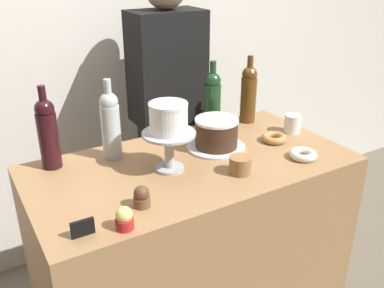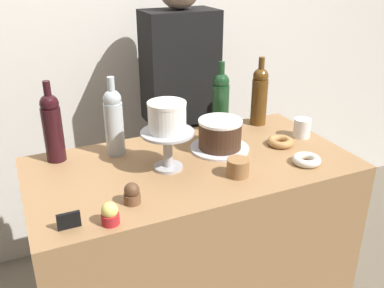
{
  "view_description": "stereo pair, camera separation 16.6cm",
  "coord_description": "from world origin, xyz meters",
  "px_view_note": "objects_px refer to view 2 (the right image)",
  "views": [
    {
      "loc": [
        -0.77,
        -1.3,
        1.65
      ],
      "look_at": [
        0.0,
        0.0,
        0.97
      ],
      "focal_mm": 39.95,
      "sensor_mm": 36.0,
      "label": 1
    },
    {
      "loc": [
        -0.62,
        -1.38,
        1.65
      ],
      "look_at": [
        0.0,
        0.0,
        0.97
      ],
      "focal_mm": 39.95,
      "sensor_mm": 36.0,
      "label": 2
    }
  ],
  "objects_px": {
    "donut_maple": "(280,142)",
    "donut_sugar": "(306,160)",
    "wine_bottle_amber": "(259,95)",
    "wine_bottle_dark_red": "(52,126)",
    "white_layer_cake": "(167,117)",
    "barista_figure": "(181,120)",
    "wine_bottle_green": "(221,101)",
    "price_sign_chalkboard": "(69,221)",
    "cookie_stack": "(238,167)",
    "chocolate_round_cake": "(220,134)",
    "coffee_cup_ceramic": "(302,128)",
    "cake_stand_pedestal": "(168,144)",
    "cupcake_chocolate": "(132,194)",
    "cupcake_lemon": "(110,214)",
    "wine_bottle_clear": "(114,121)"
  },
  "relations": [
    {
      "from": "cake_stand_pedestal",
      "to": "coffee_cup_ceramic",
      "type": "height_order",
      "value": "cake_stand_pedestal"
    },
    {
      "from": "donut_maple",
      "to": "donut_sugar",
      "type": "height_order",
      "value": "same"
    },
    {
      "from": "cupcake_lemon",
      "to": "price_sign_chalkboard",
      "type": "bearing_deg",
      "value": 166.35
    },
    {
      "from": "wine_bottle_dark_red",
      "to": "barista_figure",
      "type": "bearing_deg",
      "value": 25.33
    },
    {
      "from": "wine_bottle_green",
      "to": "wine_bottle_clear",
      "type": "xyz_separation_m",
      "value": [
        -0.51,
        -0.05,
        0.0
      ]
    },
    {
      "from": "wine_bottle_dark_red",
      "to": "price_sign_chalkboard",
      "type": "distance_m",
      "value": 0.51
    },
    {
      "from": "price_sign_chalkboard",
      "to": "barista_figure",
      "type": "bearing_deg",
      "value": 48.96
    },
    {
      "from": "wine_bottle_amber",
      "to": "donut_maple",
      "type": "bearing_deg",
      "value": -100.57
    },
    {
      "from": "wine_bottle_amber",
      "to": "cake_stand_pedestal",
      "type": "bearing_deg",
      "value": -155.46
    },
    {
      "from": "cake_stand_pedestal",
      "to": "price_sign_chalkboard",
      "type": "distance_m",
      "value": 0.49
    },
    {
      "from": "white_layer_cake",
      "to": "donut_maple",
      "type": "bearing_deg",
      "value": 0.24
    },
    {
      "from": "wine_bottle_clear",
      "to": "price_sign_chalkboard",
      "type": "relative_size",
      "value": 4.65
    },
    {
      "from": "coffee_cup_ceramic",
      "to": "cupcake_lemon",
      "type": "bearing_deg",
      "value": -162.02
    },
    {
      "from": "white_layer_cake",
      "to": "barista_figure",
      "type": "height_order",
      "value": "barista_figure"
    },
    {
      "from": "cake_stand_pedestal",
      "to": "price_sign_chalkboard",
      "type": "bearing_deg",
      "value": -149.88
    },
    {
      "from": "barista_figure",
      "to": "coffee_cup_ceramic",
      "type": "bearing_deg",
      "value": -55.33
    },
    {
      "from": "chocolate_round_cake",
      "to": "wine_bottle_clear",
      "type": "bearing_deg",
      "value": 161.36
    },
    {
      "from": "chocolate_round_cake",
      "to": "coffee_cup_ceramic",
      "type": "relative_size",
      "value": 2.15
    },
    {
      "from": "cupcake_lemon",
      "to": "donut_sugar",
      "type": "distance_m",
      "value": 0.81
    },
    {
      "from": "cake_stand_pedestal",
      "to": "donut_sugar",
      "type": "distance_m",
      "value": 0.55
    },
    {
      "from": "donut_maple",
      "to": "price_sign_chalkboard",
      "type": "height_order",
      "value": "price_sign_chalkboard"
    },
    {
      "from": "wine_bottle_amber",
      "to": "barista_figure",
      "type": "bearing_deg",
      "value": 131.27
    },
    {
      "from": "wine_bottle_dark_red",
      "to": "coffee_cup_ceramic",
      "type": "relative_size",
      "value": 3.83
    },
    {
      "from": "cookie_stack",
      "to": "barista_figure",
      "type": "relative_size",
      "value": 0.05
    },
    {
      "from": "chocolate_round_cake",
      "to": "donut_sugar",
      "type": "xyz_separation_m",
      "value": [
        0.25,
        -0.26,
        -0.06
      ]
    },
    {
      "from": "cake_stand_pedestal",
      "to": "white_layer_cake",
      "type": "relative_size",
      "value": 1.4
    },
    {
      "from": "cupcake_chocolate",
      "to": "cookie_stack",
      "type": "height_order",
      "value": "cupcake_chocolate"
    },
    {
      "from": "chocolate_round_cake",
      "to": "cupcake_chocolate",
      "type": "distance_m",
      "value": 0.53
    },
    {
      "from": "chocolate_round_cake",
      "to": "coffee_cup_ceramic",
      "type": "height_order",
      "value": "chocolate_round_cake"
    },
    {
      "from": "wine_bottle_dark_red",
      "to": "wine_bottle_amber",
      "type": "bearing_deg",
      "value": 0.33
    },
    {
      "from": "donut_maple",
      "to": "wine_bottle_amber",
      "type": "bearing_deg",
      "value": 79.43
    },
    {
      "from": "chocolate_round_cake",
      "to": "cupcake_lemon",
      "type": "bearing_deg",
      "value": -148.4
    },
    {
      "from": "coffee_cup_ceramic",
      "to": "cake_stand_pedestal",
      "type": "bearing_deg",
      "value": -176.46
    },
    {
      "from": "wine_bottle_green",
      "to": "donut_maple",
      "type": "distance_m",
      "value": 0.33
    },
    {
      "from": "wine_bottle_green",
      "to": "donut_maple",
      "type": "bearing_deg",
      "value": -57.72
    },
    {
      "from": "white_layer_cake",
      "to": "wine_bottle_dark_red",
      "type": "height_order",
      "value": "wine_bottle_dark_red"
    },
    {
      "from": "cake_stand_pedestal",
      "to": "wine_bottle_amber",
      "type": "relative_size",
      "value": 0.62
    },
    {
      "from": "cupcake_chocolate",
      "to": "wine_bottle_dark_red",
      "type": "bearing_deg",
      "value": 112.49
    },
    {
      "from": "barista_figure",
      "to": "wine_bottle_clear",
      "type": "bearing_deg",
      "value": -140.66
    },
    {
      "from": "chocolate_round_cake",
      "to": "wine_bottle_dark_red",
      "type": "xyz_separation_m",
      "value": [
        -0.64,
        0.18,
        0.07
      ]
    },
    {
      "from": "chocolate_round_cake",
      "to": "donut_sugar",
      "type": "relative_size",
      "value": 1.63
    },
    {
      "from": "donut_sugar",
      "to": "cupcake_chocolate",
      "type": "bearing_deg",
      "value": 179.71
    },
    {
      "from": "cupcake_chocolate",
      "to": "coffee_cup_ceramic",
      "type": "height_order",
      "value": "coffee_cup_ceramic"
    },
    {
      "from": "chocolate_round_cake",
      "to": "coffee_cup_ceramic",
      "type": "xyz_separation_m",
      "value": [
        0.4,
        -0.03,
        -0.03
      ]
    },
    {
      "from": "cupcake_chocolate",
      "to": "cookie_stack",
      "type": "distance_m",
      "value": 0.41
    },
    {
      "from": "wine_bottle_dark_red",
      "to": "barista_figure",
      "type": "distance_m",
      "value": 0.77
    },
    {
      "from": "wine_bottle_amber",
      "to": "cupcake_chocolate",
      "type": "bearing_deg",
      "value": -150.04
    },
    {
      "from": "cake_stand_pedestal",
      "to": "wine_bottle_dark_red",
      "type": "bearing_deg",
      "value": 146.29
    },
    {
      "from": "cake_stand_pedestal",
      "to": "donut_sugar",
      "type": "height_order",
      "value": "cake_stand_pedestal"
    },
    {
      "from": "cake_stand_pedestal",
      "to": "donut_sugar",
      "type": "xyz_separation_m",
      "value": [
        0.51,
        -0.19,
        -0.09
      ]
    }
  ]
}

